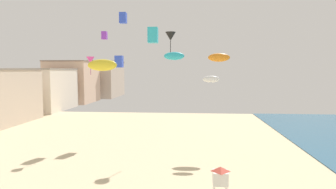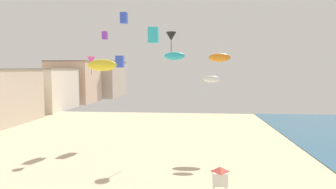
% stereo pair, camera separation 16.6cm
% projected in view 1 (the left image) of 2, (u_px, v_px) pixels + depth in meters
% --- Properties ---
extents(boardwalk_hotel_far, '(10.62, 15.34, 10.14)m').
position_uv_depth(boardwalk_hotel_far, '(45.00, 89.00, 69.96)').
color(boardwalk_hotel_far, silver).
rests_on(boardwalk_hotel_far, ground).
extents(boardwalk_hotel_distant, '(12.56, 14.24, 12.45)m').
position_uv_depth(boardwalk_hotel_distant, '(73.00, 82.00, 86.23)').
color(boardwalk_hotel_distant, beige).
rests_on(boardwalk_hotel_distant, ground).
extents(boardwalk_hotel_furthest, '(18.33, 19.41, 13.01)m').
position_uv_depth(boardwalk_hotel_furthest, '(94.00, 79.00, 105.33)').
color(boardwalk_hotel_furthest, '#C6B29E').
rests_on(boardwalk_hotel_furthest, ground).
extents(lifeguard_stand, '(1.10, 1.10, 2.55)m').
position_uv_depth(lifeguard_stand, '(220.00, 176.00, 21.37)').
color(lifeguard_stand, white).
rests_on(lifeguard_stand, ground).
extents(kite_orange_parafoil, '(2.81, 0.78, 1.09)m').
position_uv_depth(kite_orange_parafoil, '(219.00, 58.00, 36.85)').
color(kite_orange_parafoil, orange).
extents(kite_cyan_box, '(1.03, 1.03, 1.61)m').
position_uv_depth(kite_cyan_box, '(153.00, 35.00, 30.18)').
color(kite_cyan_box, '#2DB7CC').
extents(kite_cyan_parafoil, '(2.23, 0.62, 0.87)m').
position_uv_depth(kite_cyan_parafoil, '(174.00, 56.00, 31.07)').
color(kite_cyan_parafoil, '#2DB7CC').
extents(kite_blue_box, '(1.06, 1.06, 1.67)m').
position_uv_depth(kite_blue_box, '(119.00, 62.00, 40.76)').
color(kite_blue_box, blue).
extents(kite_magenta_delta, '(1.02, 1.02, 2.31)m').
position_uv_depth(kite_magenta_delta, '(90.00, 60.00, 36.55)').
color(kite_magenta_delta, '#DB3D9E').
extents(kite_white_parafoil, '(1.99, 0.55, 0.77)m').
position_uv_depth(kite_white_parafoil, '(211.00, 79.00, 33.41)').
color(kite_white_parafoil, white).
extents(kite_black_delta, '(1.32, 1.32, 3.00)m').
position_uv_depth(kite_black_delta, '(171.00, 36.00, 36.09)').
color(kite_black_delta, black).
extents(kite_yellow_parafoil_2, '(2.36, 0.66, 0.92)m').
position_uv_depth(kite_yellow_parafoil_2, '(102.00, 65.00, 22.53)').
color(kite_yellow_parafoil_2, yellow).
extents(kite_blue_box_2, '(1.03, 1.03, 1.62)m').
position_uv_depth(kite_blue_box_2, '(123.00, 18.00, 44.00)').
color(kite_blue_box_2, blue).
extents(kite_purple_box, '(0.56, 0.56, 0.87)m').
position_uv_depth(kite_purple_box, '(104.00, 35.00, 31.90)').
color(kite_purple_box, purple).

